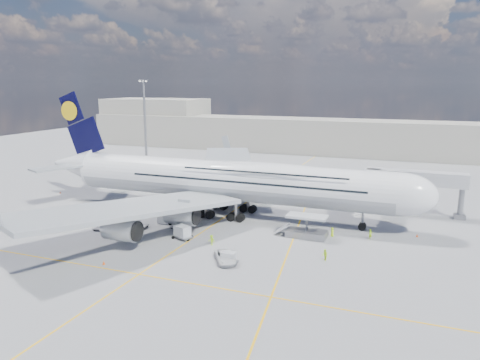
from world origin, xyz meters
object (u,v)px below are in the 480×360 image
(dolly_row_a, at_px, (138,225))
(catering_truck_outer, at_px, (220,167))
(cone_wing_left_inner, at_px, (214,199))
(cone_wing_right_inner, at_px, (124,232))
(crew_loader, at_px, (325,255))
(cargo_loader, at_px, (305,230))
(dolly_nose_far, at_px, (229,257))
(service_van, at_px, (225,257))
(light_mast, at_px, (145,124))
(dolly_back, at_px, (102,229))
(crew_tug, at_px, (212,240))
(dolly_row_b, at_px, (122,236))
(airliner, at_px, (229,180))
(baggage_tug, at_px, (166,219))
(catering_truck_inner, at_px, (209,187))
(cone_wing_left_outer, at_px, (254,181))
(cone_tail, at_px, (60,192))
(cone_nose, at_px, (417,235))
(crew_nose, at_px, (370,234))
(dolly_nose_near, at_px, (182,232))
(crew_wing, at_px, (126,220))
(cone_wing_right_outer, at_px, (104,263))
(crew_van, at_px, (332,232))
(dolly_row_c, at_px, (179,227))

(dolly_row_a, height_order, catering_truck_outer, catering_truck_outer)
(cone_wing_left_inner, distance_m, cone_wing_right_inner, 26.57)
(catering_truck_outer, height_order, crew_loader, catering_truck_outer)
(cargo_loader, distance_m, crew_loader, 10.51)
(dolly_nose_far, distance_m, service_van, 0.68)
(light_mast, relative_size, dolly_back, 8.41)
(crew_tug, bearing_deg, catering_truck_outer, 117.65)
(dolly_row_b, relative_size, cone_wing_right_inner, 5.38)
(cargo_loader, relative_size, cone_wing_right_inner, 14.07)
(cone_wing_left_inner, bearing_deg, airliner, -52.00)
(baggage_tug, xyz_separation_m, cone_wing_left_inner, (0.93, 18.36, -0.53))
(catering_truck_inner, bearing_deg, dolly_back, -91.51)
(airliner, distance_m, cone_wing_left_outer, 31.62)
(cone_wing_left_outer, bearing_deg, dolly_nose_far, -74.10)
(catering_truck_inner, distance_m, catering_truck_outer, 25.10)
(cone_tail, bearing_deg, cone_nose, -2.18)
(catering_truck_inner, xyz_separation_m, crew_nose, (36.64, -17.02, -1.08))
(dolly_row_a, relative_size, crew_nose, 2.08)
(catering_truck_outer, bearing_deg, cone_wing_left_inner, -37.66)
(catering_truck_outer, bearing_deg, crew_nose, -11.30)
(dolly_nose_near, relative_size, catering_truck_outer, 0.51)
(dolly_back, bearing_deg, cone_wing_left_inner, 61.81)
(crew_wing, height_order, cone_wing_left_inner, crew_wing)
(baggage_tug, height_order, crew_nose, baggage_tug)
(service_van, relative_size, cone_wing_right_inner, 8.78)
(cargo_loader, distance_m, dolly_nose_far, 16.74)
(cone_wing_right_outer, bearing_deg, cone_wing_right_inner, 112.96)
(crew_van, height_order, cone_tail, crew_van)
(dolly_nose_far, height_order, crew_nose, dolly_nose_far)
(baggage_tug, relative_size, cone_wing_right_outer, 6.12)
(dolly_row_b, distance_m, dolly_nose_near, 9.86)
(crew_nose, relative_size, crew_van, 1.06)
(light_mast, height_order, cone_wing_right_outer, light_mast)
(baggage_tug, relative_size, cone_wing_right_inner, 5.15)
(dolly_nose_far, bearing_deg, airliner, 110.18)
(service_van, height_order, cone_nose, service_van)
(cargo_loader, xyz_separation_m, crew_loader, (5.01, -9.23, -0.41))
(light_mast, xyz_separation_m, dolly_row_c, (35.50, -45.68, -12.87))
(dolly_row_b, xyz_separation_m, crew_van, (31.54, 13.37, 0.42))
(dolly_row_b, xyz_separation_m, dolly_row_c, (6.16, 8.01, -0.02))
(dolly_back, distance_m, catering_truck_outer, 53.01)
(crew_van, bearing_deg, cone_nose, -83.14)
(cone_tail, bearing_deg, cone_wing_right_outer, -41.17)
(cone_wing_right_outer, bearing_deg, catering_truck_inner, 94.59)
(crew_van, bearing_deg, cone_wing_left_inner, 48.47)
(light_mast, bearing_deg, airliner, -41.00)
(cone_wing_left_outer, bearing_deg, airliner, -79.36)
(cone_wing_left_outer, bearing_deg, dolly_nose_near, -85.00)
(dolly_row_b, distance_m, baggage_tug, 10.15)
(dolly_row_a, bearing_deg, cone_wing_right_inner, -96.51)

